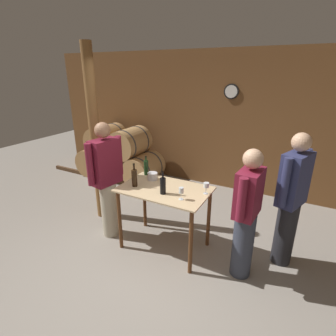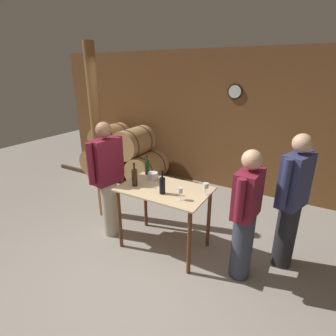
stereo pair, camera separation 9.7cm
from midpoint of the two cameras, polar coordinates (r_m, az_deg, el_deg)
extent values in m
plane|color=gray|center=(3.40, -4.76, -22.60)|extent=(14.00, 14.00, 0.00)
cube|color=brown|center=(5.32, 13.70, 9.49)|extent=(8.40, 0.05, 2.70)
cylinder|color=black|center=(5.18, 14.90, 15.77)|extent=(0.28, 0.03, 0.28)
cylinder|color=white|center=(5.17, 14.86, 15.76)|extent=(0.23, 0.01, 0.23)
cube|color=#4C331E|center=(5.93, -11.09, -2.42)|extent=(3.46, 0.06, 0.08)
cube|color=#4C331E|center=(6.40, -7.35, -0.48)|extent=(3.46, 0.06, 0.08)
cylinder|color=#AD7F4C|center=(6.48, -13.84, 1.95)|extent=(0.63, 0.81, 0.63)
cylinder|color=#38383D|center=(6.32, -15.33, 1.33)|extent=(0.64, 0.03, 0.64)
cylinder|color=#38383D|center=(6.65, -12.42, 2.54)|extent=(0.64, 0.03, 0.64)
cylinder|color=tan|center=(6.06, -9.29, 0.99)|extent=(0.63, 0.81, 0.63)
cylinder|color=#38383D|center=(5.89, -10.76, 0.30)|extent=(0.64, 0.03, 0.64)
cylinder|color=#38383D|center=(6.24, -7.91, 1.64)|extent=(0.64, 0.03, 0.64)
cylinder|color=tan|center=(5.69, -4.12, -0.11)|extent=(0.63, 0.81, 0.63)
cylinder|color=#38383D|center=(5.51, -5.52, -0.88)|extent=(0.64, 0.03, 0.64)
cylinder|color=#38383D|center=(5.88, -2.81, 0.61)|extent=(0.64, 0.03, 0.64)
cylinder|color=#AD7F4C|center=(6.12, -12.00, 6.23)|extent=(0.63, 0.81, 0.63)
cylinder|color=#38383D|center=(5.95, -13.54, 5.69)|extent=(0.64, 0.03, 0.64)
cylinder|color=#38383D|center=(6.29, -10.54, 6.73)|extent=(0.64, 0.03, 0.64)
cylinder|color=tan|center=(5.71, -7.01, 5.51)|extent=(0.63, 0.81, 0.63)
cylinder|color=#38383D|center=(5.53, -8.51, 4.92)|extent=(0.64, 0.03, 0.64)
cylinder|color=#38383D|center=(5.90, -5.61, 6.05)|extent=(0.64, 0.03, 0.64)
cube|color=#D1B284|center=(3.39, -0.02, -4.64)|extent=(1.16, 0.73, 0.02)
cylinder|color=#593319|center=(3.64, -9.70, -10.95)|extent=(0.05, 0.05, 0.87)
cylinder|color=#593319|center=(3.18, 5.54, -15.95)|extent=(0.05, 0.05, 0.87)
cylinder|color=#593319|center=(4.06, -4.23, -7.14)|extent=(0.05, 0.05, 0.87)
cylinder|color=#593319|center=(3.65, 9.62, -10.84)|extent=(0.05, 0.05, 0.87)
cylinder|color=brown|center=(4.20, -14.50, 6.55)|extent=(0.16, 0.16, 2.70)
cylinder|color=#193819|center=(3.81, -3.86, 0.13)|extent=(0.07, 0.07, 0.21)
cylinder|color=#193819|center=(3.76, -3.91, 2.17)|extent=(0.02, 0.02, 0.07)
cylinder|color=black|center=(3.75, -3.92, 2.55)|extent=(0.03, 0.03, 0.02)
cylinder|color=black|center=(3.44, -6.49, -2.12)|extent=(0.07, 0.07, 0.23)
cylinder|color=black|center=(3.38, -6.59, 0.32)|extent=(0.02, 0.02, 0.09)
cylinder|color=black|center=(3.37, -6.62, 0.86)|extent=(0.03, 0.03, 0.02)
cylinder|color=black|center=(3.21, -0.37, -3.92)|extent=(0.07, 0.07, 0.21)
cylinder|color=black|center=(3.15, -0.38, -1.45)|extent=(0.02, 0.02, 0.09)
cylinder|color=black|center=(3.14, -0.38, -0.83)|extent=(0.03, 0.03, 0.02)
cylinder|color=silver|center=(3.11, 3.55, -6.83)|extent=(0.06, 0.06, 0.00)
cylinder|color=silver|center=(3.09, 3.56, -6.13)|extent=(0.01, 0.01, 0.08)
cylinder|color=silver|center=(3.06, 3.60, -4.89)|extent=(0.06, 0.06, 0.07)
cylinder|color=silver|center=(3.28, 8.97, -5.60)|extent=(0.06, 0.06, 0.00)
cylinder|color=silver|center=(3.26, 9.02, -4.93)|extent=(0.01, 0.01, 0.08)
cylinder|color=silver|center=(3.23, 9.08, -3.79)|extent=(0.07, 0.07, 0.06)
cylinder|color=silver|center=(3.64, -2.52, -1.74)|extent=(0.14, 0.14, 0.10)
cylinder|color=#232328|center=(3.64, 24.86, -13.19)|extent=(0.24, 0.24, 0.83)
cube|color=navy|center=(3.31, 26.73, -2.53)|extent=(0.34, 0.45, 0.63)
sphere|color=tan|center=(3.18, 27.99, 4.79)|extent=(0.21, 0.21, 0.21)
cylinder|color=navy|center=(3.52, 28.49, -0.98)|extent=(0.09, 0.09, 0.57)
cylinder|color=navy|center=(3.08, 24.91, -3.22)|extent=(0.09, 0.09, 0.57)
cylinder|color=#B7AD93|center=(3.97, -11.74, -8.60)|extent=(0.24, 0.24, 0.83)
cube|color=maroon|center=(3.67, -12.56, 1.40)|extent=(0.29, 0.43, 0.63)
sphere|color=#9E7051|center=(3.56, -13.11, 8.11)|extent=(0.21, 0.21, 0.21)
cylinder|color=maroon|center=(3.53, -15.78, 0.84)|extent=(0.09, 0.09, 0.57)
cylinder|color=maroon|center=(3.81, -9.65, 2.81)|extent=(0.09, 0.09, 0.57)
cylinder|color=#333847|center=(3.29, 16.58, -16.02)|extent=(0.24, 0.24, 0.82)
cube|color=maroon|center=(2.95, 17.90, -5.43)|extent=(0.25, 0.42, 0.53)
sphere|color=tan|center=(2.80, 18.76, 1.73)|extent=(0.21, 0.21, 0.21)
cylinder|color=maroon|center=(3.16, 19.36, -3.31)|extent=(0.09, 0.09, 0.47)
cylinder|color=maroon|center=(2.72, 16.32, -6.90)|extent=(0.09, 0.09, 0.47)
camera|label=1|loc=(0.05, -89.17, 0.31)|focal=28.00mm
camera|label=2|loc=(0.05, 90.83, -0.31)|focal=28.00mm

